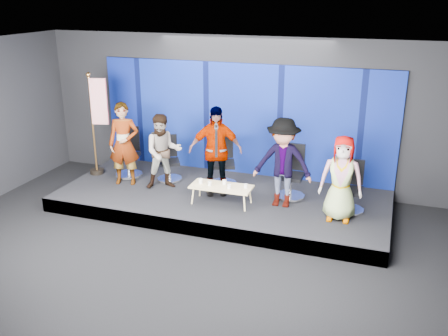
{
  "coord_description": "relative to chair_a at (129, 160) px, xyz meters",
  "views": [
    {
      "loc": [
        3.33,
        -6.86,
        4.43
      ],
      "look_at": [
        0.08,
        2.4,
        0.93
      ],
      "focal_mm": 40.0,
      "sensor_mm": 36.0,
      "label": 1
    }
  ],
  "objects": [
    {
      "name": "chair_d",
      "position": [
        3.88,
        -0.03,
        -0.01
      ],
      "size": [
        0.64,
        0.64,
        1.13
      ],
      "rotation": [
        0.0,
        0.0,
        0.01
      ],
      "color": "silver",
      "rests_on": "riser"
    },
    {
      "name": "chair_e",
      "position": [
        5.14,
        -0.33,
        -0.04
      ],
      "size": [
        0.6,
        0.6,
        1.02
      ],
      "rotation": [
        0.0,
        0.0,
        0.04
      ],
      "color": "silver",
      "rests_on": "riser"
    },
    {
      "name": "chair_c",
      "position": [
        2.28,
        0.16,
        0.01
      ],
      "size": [
        0.86,
        0.86,
        1.18
      ],
      "rotation": [
        0.0,
        0.0,
        0.36
      ],
      "color": "silver",
      "rests_on": "riser"
    },
    {
      "name": "panelist_b",
      "position": [
        1.12,
        -0.43,
        0.46
      ],
      "size": [
        1.02,
        0.95,
        1.67
      ],
      "primitive_type": "imported",
      "rotation": [
        0.0,
        0.0,
        0.52
      ],
      "color": "black",
      "rests_on": "riser"
    },
    {
      "name": "backdrop",
      "position": [
        2.45,
        1.08,
        0.92
      ],
      "size": [
        7.0,
        0.08,
        2.6
      ],
      "primitive_type": "cube",
      "color": "navy",
      "rests_on": "riser"
    },
    {
      "name": "panelist_e",
      "position": [
        4.97,
        -0.8,
        0.45
      ],
      "size": [
        0.83,
        0.56,
        1.65
      ],
      "primitive_type": "imported",
      "rotation": [
        0.0,
        0.0,
        0.04
      ],
      "color": "black",
      "rests_on": "riser"
    },
    {
      "name": "ground",
      "position": [
        2.45,
        -2.87,
        -0.68
      ],
      "size": [
        10.0,
        10.0,
        0.0
      ],
      "primitive_type": "plane",
      "color": "black",
      "rests_on": "ground"
    },
    {
      "name": "chair_a",
      "position": [
        0.0,
        0.0,
        0.0
      ],
      "size": [
        0.8,
        0.8,
        1.15
      ],
      "rotation": [
        0.0,
        0.0,
        0.29
      ],
      "color": "silver",
      "rests_on": "riser"
    },
    {
      "name": "mug_d",
      "position": [
        2.81,
        -0.93,
        0.06
      ],
      "size": [
        0.08,
        0.08,
        0.09
      ],
      "primitive_type": "cylinder",
      "color": "silver",
      "rests_on": "coffee_table"
    },
    {
      "name": "mug_c",
      "position": [
        2.64,
        -0.75,
        0.06
      ],
      "size": [
        0.08,
        0.08,
        0.1
      ],
      "primitive_type": "cylinder",
      "color": "silver",
      "rests_on": "coffee_table"
    },
    {
      "name": "room_walls",
      "position": [
        2.45,
        -2.87,
        1.75
      ],
      "size": [
        10.02,
        8.02,
        3.51
      ],
      "color": "black",
      "rests_on": "ground"
    },
    {
      "name": "flag_stand",
      "position": [
        -0.68,
        -0.14,
        0.9
      ],
      "size": [
        0.55,
        0.32,
        2.41
      ],
      "rotation": [
        0.0,
        0.0,
        0.24
      ],
      "color": "black",
      "rests_on": "riser"
    },
    {
      "name": "mug_a",
      "position": [
        2.16,
        -0.85,
        0.06
      ],
      "size": [
        0.08,
        0.08,
        0.1
      ],
      "primitive_type": "cylinder",
      "color": "silver",
      "rests_on": "coffee_table"
    },
    {
      "name": "panelist_a",
      "position": [
        0.19,
        -0.47,
        0.55
      ],
      "size": [
        0.78,
        0.62,
        1.86
      ],
      "primitive_type": "imported",
      "rotation": [
        0.0,
        0.0,
        0.29
      ],
      "color": "black",
      "rests_on": "riser"
    },
    {
      "name": "panelist_c",
      "position": [
        2.3,
        -0.35,
        0.58
      ],
      "size": [
        1.21,
        0.83,
        1.91
      ],
      "primitive_type": "imported",
      "rotation": [
        0.0,
        0.0,
        0.36
      ],
      "color": "black",
      "rests_on": "riser"
    },
    {
      "name": "mug_b",
      "position": [
        2.38,
        -0.91,
        0.05
      ],
      "size": [
        0.07,
        0.07,
        0.09
      ],
      "primitive_type": "cylinder",
      "color": "silver",
      "rests_on": "coffee_table"
    },
    {
      "name": "coffee_table",
      "position": [
        2.62,
        -0.85,
        -0.02
      ],
      "size": [
        1.26,
        0.54,
        0.39
      ],
      "rotation": [
        0.0,
        0.0,
        0.01
      ],
      "color": "tan",
      "rests_on": "riser"
    },
    {
      "name": "chair_b",
      "position": [
        1.01,
        0.06,
        -0.04
      ],
      "size": [
        0.79,
        0.79,
        1.03
      ],
      "rotation": [
        0.0,
        0.0,
        0.52
      ],
      "color": "silver",
      "rests_on": "riser"
    },
    {
      "name": "mug_e",
      "position": [
        3.11,
        -0.8,
        0.05
      ],
      "size": [
        0.07,
        0.07,
        0.09
      ],
      "primitive_type": "cylinder",
      "color": "silver",
      "rests_on": "coffee_table"
    },
    {
      "name": "riser",
      "position": [
        2.45,
        -0.37,
        -0.53
      ],
      "size": [
        7.0,
        3.0,
        0.3
      ],
      "primitive_type": "cube",
      "color": "black",
      "rests_on": "ground"
    },
    {
      "name": "panelist_d",
      "position": [
        3.79,
        -0.53,
        0.54
      ],
      "size": [
        1.18,
        0.68,
        1.82
      ],
      "primitive_type": "imported",
      "rotation": [
        0.0,
        0.0,
        0.01
      ],
      "color": "black",
      "rests_on": "riser"
    }
  ]
}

